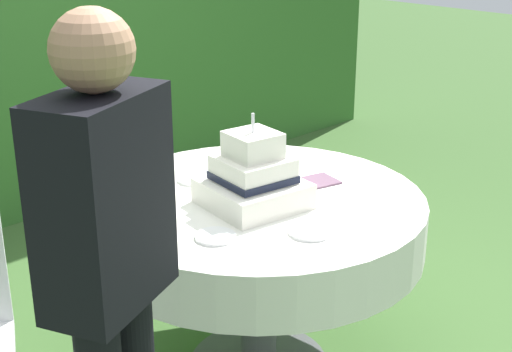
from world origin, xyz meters
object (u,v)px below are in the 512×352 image
Objects in this scene: wedding_cake at (253,178)px; serving_plate_left at (283,155)px; serving_plate_near at (310,232)px; serving_plate_far at (215,237)px; serving_plate_right at (193,180)px; cake_table at (259,224)px; standing_person at (110,273)px; napkin_stack at (320,181)px.

wedding_cake is 2.76× the size of serving_plate_left.
wedding_cake is 2.51× the size of serving_plate_near.
serving_plate_near and serving_plate_far have the same top height.
cake_table is at bearing -75.40° from serving_plate_right.
serving_plate_right reaches higher than cake_table.
standing_person reaches higher than wedding_cake.
serving_plate_near and serving_plate_left have the same top height.
standing_person is at bearing -156.83° from serving_plate_far.
standing_person is (-0.92, -0.40, 0.29)m from cake_table.
serving_plate_right is at bearing 58.65° from serving_plate_far.
cake_table is 9.70× the size of napkin_stack.
cake_table is 10.69× the size of serving_plate_right.
standing_person reaches higher than serving_plate_near.
cake_table is 9.36× the size of serving_plate_left.
serving_plate_left is at bearing 33.22° from cake_table.
serving_plate_far is 0.63m from standing_person.
wedding_cake is 0.23× the size of standing_person.
serving_plate_near is at bearing -106.25° from cake_table.
wedding_cake is at bearing 177.19° from napkin_stack.
serving_plate_left is at bearing -4.11° from serving_plate_right.
cake_table is 8.53× the size of serving_plate_near.
serving_plate_far is (-0.36, -0.16, 0.12)m from cake_table.
standing_person is (-1.21, -0.34, 0.17)m from napkin_stack.
wedding_cake is 3.15× the size of serving_plate_right.
standing_person reaches higher than serving_plate_far.
serving_plate_left is 0.34m from napkin_stack.
wedding_cake is at bearing 83.33° from serving_plate_near.
serving_plate_left is at bearing 32.79° from wedding_cake.
wedding_cake reaches higher than serving_plate_left.
standing_person is (-0.82, -0.05, 0.17)m from serving_plate_near.
serving_plate_left is 1.50m from standing_person.
wedding_cake is at bearing 22.52° from serving_plate_far.
serving_plate_near is (-0.04, -0.32, -0.10)m from wedding_cake.
serving_plate_far is 1.06× the size of napkin_stack.
serving_plate_near is 1.10× the size of serving_plate_left.
serving_plate_right is at bearing 39.79° from standing_person.
serving_plate_left is 1.04× the size of napkin_stack.
serving_plate_left is (0.77, 0.43, 0.00)m from serving_plate_far.
serving_plate_near is 1.25× the size of serving_plate_right.
standing_person is (-0.86, -0.36, 0.07)m from wedding_cake.
napkin_stack is at bearing -2.81° from wedding_cake.
serving_plate_left reaches higher than napkin_stack.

